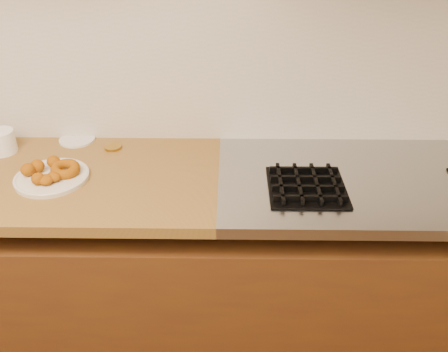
{
  "coord_description": "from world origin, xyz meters",
  "views": [
    {
      "loc": [
        0.54,
        0.26,
        1.77
      ],
      "look_at": [
        0.52,
        1.64,
        0.93
      ],
      "focal_mm": 38.0,
      "sensor_mm": 36.0,
      "label": 1
    }
  ],
  "objects": [
    {
      "name": "stovetop",
      "position": [
        1.15,
        1.69,
        0.88
      ],
      "size": [
        1.3,
        0.62,
        0.04
      ],
      "primitive_type": "cube",
      "color": "#9EA0A5",
      "rests_on": "base_cabinet"
    },
    {
      "name": "plastic_tub",
      "position": [
        -0.33,
        1.85,
        0.94
      ],
      "size": [
        0.14,
        0.14,
        0.09
      ],
      "primitive_type": "cylinder",
      "rotation": [
        0.0,
        0.0,
        -0.4
      ],
      "color": "white",
      "rests_on": "butcher_block"
    },
    {
      "name": "ring_donut",
      "position": [
        -0.03,
        1.67,
        0.93
      ],
      "size": [
        0.14,
        0.14,
        0.05
      ],
      "primitive_type": "torus",
      "rotation": [
        0.1,
        0.0,
        0.6
      ],
      "color": "#975107",
      "rests_on": "donut_plate"
    },
    {
      "name": "tub_lid",
      "position": [
        -0.08,
        1.95,
        0.9
      ],
      "size": [
        0.15,
        0.15,
        0.01
      ],
      "primitive_type": "cylinder",
      "rotation": [
        0.0,
        0.0,
        -0.06
      ],
      "color": "silver",
      "rests_on": "butcher_block"
    },
    {
      "name": "burner_grates",
      "position": [
        1.13,
        1.61,
        0.91
      ],
      "size": [
        0.91,
        0.26,
        0.03
      ],
      "color": "black",
      "rests_on": "stovetop"
    },
    {
      "name": "wall_back",
      "position": [
        0.0,
        2.0,
        1.35
      ],
      "size": [
        4.0,
        0.02,
        2.7
      ],
      "primitive_type": "cube",
      "color": "#C2B197",
      "rests_on": "ground"
    },
    {
      "name": "base_cabinet",
      "position": [
        0.0,
        1.69,
        0.39
      ],
      "size": [
        3.6,
        0.6,
        0.77
      ],
      "primitive_type": "cube",
      "color": "#522E0E",
      "rests_on": "floor"
    },
    {
      "name": "brass_jar_lid",
      "position": [
        0.08,
        1.89,
        0.91
      ],
      "size": [
        0.08,
        0.08,
        0.01
      ],
      "primitive_type": "cylinder",
      "rotation": [
        0.0,
        0.0,
        -0.36
      ],
      "color": "olive",
      "rests_on": "butcher_block"
    },
    {
      "name": "donut_plate",
      "position": [
        -0.08,
        1.66,
        0.91
      ],
      "size": [
        0.25,
        0.25,
        0.01
      ],
      "primitive_type": "cylinder",
      "color": "beige",
      "rests_on": "butcher_block"
    },
    {
      "name": "backsplash",
      "position": [
        0.0,
        1.99,
        1.2
      ],
      "size": [
        3.6,
        0.02,
        0.6
      ],
      "primitive_type": "cube",
      "color": "beige",
      "rests_on": "wall_back"
    },
    {
      "name": "fried_dough_chunks",
      "position": [
        -0.11,
        1.65,
        0.93
      ],
      "size": [
        0.17,
        0.18,
        0.05
      ],
      "color": "#975107",
      "rests_on": "donut_plate"
    }
  ]
}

